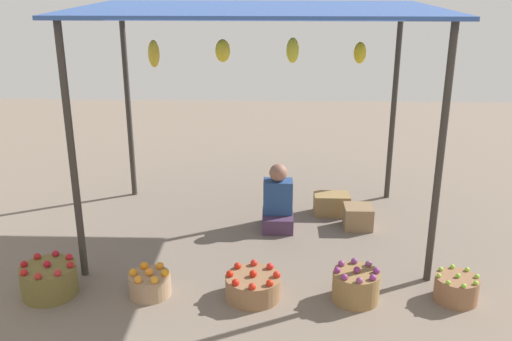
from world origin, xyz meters
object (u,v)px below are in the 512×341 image
basket_purple_onions (356,285)px  wooden_crate_near_vendor (358,217)px  basket_red_apples (49,280)px  basket_oranges (150,284)px  basket_red_tomatoes (253,286)px  vendor_person (278,204)px  basket_limes (456,288)px  wooden_crate_stacked_rear (332,204)px

basket_purple_onions → wooden_crate_near_vendor: 1.61m
basket_red_apples → basket_oranges: basket_red_apples is taller
basket_red_tomatoes → basket_purple_onions: bearing=-1.1°
vendor_person → basket_red_tomatoes: vendor_person is taller
basket_limes → basket_purple_onions: bearing=-178.6°
basket_purple_onions → wooden_crate_stacked_rear: 1.98m
vendor_person → wooden_crate_stacked_rear: size_ratio=1.78×
basket_red_tomatoes → vendor_person: bearing=81.4°
vendor_person → basket_red_tomatoes: size_ratio=1.50×
basket_red_tomatoes → basket_purple_onions: 0.95m
basket_red_apples → basket_red_tomatoes: (1.92, 0.01, -0.04)m
basket_red_apples → basket_oranges: size_ratio=1.32×
vendor_person → basket_purple_onions: size_ratio=1.80×
basket_red_apples → basket_limes: size_ratio=1.29×
basket_red_apples → wooden_crate_near_vendor: basket_red_apples is taller
wooden_crate_near_vendor → wooden_crate_stacked_rear: bearing=124.9°
basket_oranges → wooden_crate_near_vendor: basket_oranges is taller
vendor_person → basket_oranges: (-1.21, -1.54, -0.18)m
basket_oranges → wooden_crate_stacked_rear: (1.88, 1.95, 0.02)m
basket_red_apples → basket_oranges: 0.95m
basket_oranges → wooden_crate_near_vendor: size_ratio=1.20×
basket_oranges → basket_limes: 2.85m
basket_oranges → basket_red_tomatoes: bearing=-0.8°
basket_red_apples → wooden_crate_stacked_rear: 3.45m
basket_limes → wooden_crate_stacked_rear: basket_limes is taller
basket_purple_onions → basket_limes: basket_purple_onions is taller
basket_oranges → basket_red_apples: bearing=-178.8°
basket_red_apples → basket_red_tomatoes: 1.92m
basket_limes → vendor_person: bearing=136.6°
basket_oranges → wooden_crate_stacked_rear: 2.71m
wooden_crate_near_vendor → vendor_person: bearing=-179.0°
basket_red_apples → basket_limes: basket_red_apples is taller
basket_limes → wooden_crate_near_vendor: basket_limes is taller
basket_purple_onions → wooden_crate_stacked_rear: size_ratio=0.99×
basket_red_tomatoes → basket_oranges: bearing=179.2°
vendor_person → basket_red_apples: (-2.15, -1.56, -0.15)m
wooden_crate_stacked_rear → basket_red_tomatoes: bearing=-114.8°
vendor_person → wooden_crate_near_vendor: (0.95, 0.02, -0.16)m
basket_oranges → wooden_crate_near_vendor: (2.15, 1.56, 0.02)m
basket_red_apples → wooden_crate_stacked_rear: (2.83, 1.97, -0.02)m
vendor_person → basket_oranges: vendor_person is taller
basket_limes → basket_red_tomatoes: bearing=-179.8°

